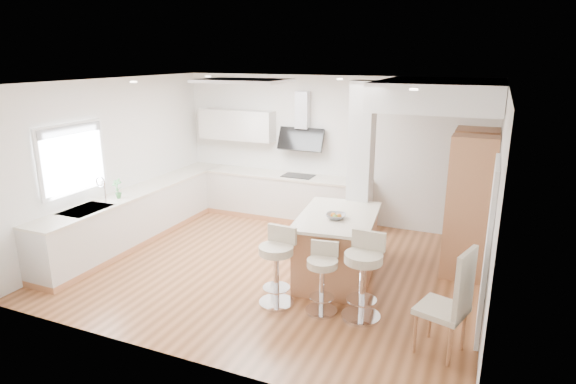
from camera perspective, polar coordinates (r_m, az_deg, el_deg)
The scene contains 18 objects.
ground at distance 7.53m, azimuth -1.61°, elevation -8.91°, with size 6.00×6.00×0.00m, color #A6673D.
ceiling at distance 7.53m, azimuth -1.61°, elevation -8.91°, with size 6.00×5.00×0.02m, color white.
wall_back at distance 9.32m, azimuth 4.79°, elevation 5.00°, with size 6.00×0.04×2.80m, color silver.
wall_left at distance 8.72m, azimuth -19.93°, elevation 3.32°, with size 0.04×5.00×2.80m, color silver.
wall_right at distance 6.44m, azimuth 23.32°, elevation -1.30°, with size 0.04×5.00×2.80m, color silver.
skylight at distance 7.73m, azimuth -5.33°, elevation 12.97°, with size 4.10×2.10×0.06m.
window_left at distance 8.01m, azimuth -24.22°, elevation 3.97°, with size 0.06×1.28×1.07m.
doorway_right at distance 6.00m, azimuth 22.58°, elevation -6.50°, with size 0.05×1.00×2.10m.
counter_left at distance 8.93m, azimuth -16.95°, elevation -2.40°, with size 0.63×4.50×1.35m.
counter_back at distance 9.56m, azimuth -1.04°, elevation 0.98°, with size 3.62×0.63×2.50m.
pillar at distance 7.58m, azimuth 8.58°, elevation 2.31°, with size 0.35×0.35×2.80m.
soffit at distance 7.65m, azimuth 17.61°, elevation 11.00°, with size 1.78×2.20×0.40m.
oven_column at distance 7.72m, azimuth 20.76°, elevation -1.01°, with size 0.63×1.21×2.10m.
peninsula at distance 7.05m, azimuth 5.83°, elevation -6.43°, with size 1.23×1.71×1.05m.
bar_stool_a at distance 6.28m, azimuth -1.32°, elevation -8.33°, with size 0.50×0.50×1.04m.
bar_stool_b at distance 6.14m, azimuth 4.10°, elevation -9.69°, with size 0.46×0.46×0.91m.
bar_stool_c at distance 6.03m, azimuth 8.93°, elevation -9.31°, with size 0.52×0.52×1.09m.
dining_chair at distance 5.50m, azimuth 18.95°, elevation -11.97°, with size 0.61×0.61×1.25m.
Camera 1 is at (2.88, -6.19, 3.17)m, focal length 30.00 mm.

